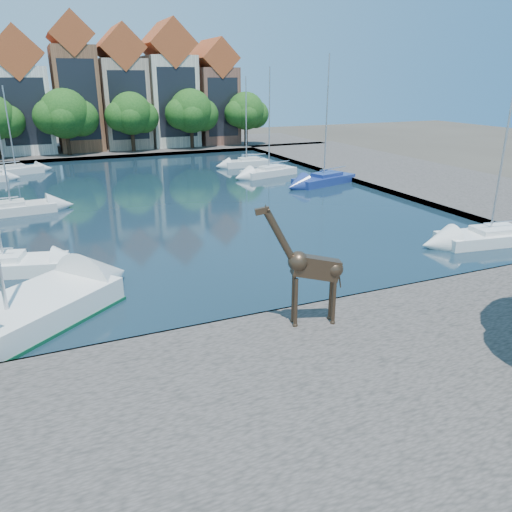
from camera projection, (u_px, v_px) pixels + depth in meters
The scene contains 22 objects.
ground at pixel (305, 314), 21.51m from camera, with size 160.00×160.00×0.00m, color #38332B.
water_basin at pixel (168, 198), 42.23m from camera, with size 38.00×50.00×0.08m, color black.
near_quay at pixel (414, 399), 15.37m from camera, with size 50.00×14.00×0.50m, color #534C48.
far_quay at pixel (112, 149), 69.82m from camera, with size 60.00×16.00×0.50m, color #534C48.
right_quay at pixel (406, 174), 51.51m from camera, with size 14.00×52.00×0.50m, color #534C48.
townhouse_west_inner at pixel (23, 97), 63.50m from camera, with size 6.43×9.18×15.15m.
townhouse_center at pixel (75, 88), 65.59m from camera, with size 5.44×9.18×16.93m.
townhouse_east_inner at pixel (122, 93), 68.04m from camera, with size 5.94×9.18×15.79m.
townhouse_east_mid at pixel (169, 89), 70.35m from camera, with size 6.43×9.18×16.65m.
townhouse_east_end at pixel (213, 96), 73.11m from camera, with size 5.44×9.18×14.43m.
far_tree_mid_west at pixel (66, 115), 61.16m from camera, with size 7.80×6.00×8.00m.
far_tree_mid_east at pixel (132, 115), 64.21m from camera, with size 7.02×5.40×7.52m.
far_tree_east at pixel (192, 112), 67.16m from camera, with size 7.54×5.80×7.84m.
far_tree_far_east at pixel (246, 112), 70.21m from camera, with size 6.76×5.20×7.36m.
giraffe_statue at pixel (309, 267), 18.88m from camera, with size 3.31×1.18×4.77m.
sailboat_left_a at pixel (4, 263), 25.68m from camera, with size 6.36×3.59×8.79m.
sailboat_left_c at pixel (11, 207), 36.90m from camera, with size 6.29×2.69×10.27m.
sailboat_left_e at pixel (16, 169), 52.09m from camera, with size 5.50×3.29×8.86m.
sailboat_right_a at pixel (490, 234), 30.37m from camera, with size 6.71×3.13×10.63m.
sailboat_right_b at pixel (324, 178), 47.36m from camera, with size 6.93×4.10×11.58m.
sailboat_right_c at pixel (269, 170), 51.41m from camera, with size 6.30×3.54×10.57m.
sailboat_right_d at pixel (246, 162), 56.69m from camera, with size 5.13×1.87×9.73m.
Camera 1 is at (-9.63, -16.98, 9.59)m, focal length 35.00 mm.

